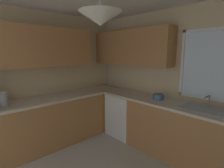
{
  "coord_description": "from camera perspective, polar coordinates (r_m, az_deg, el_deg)",
  "views": [
    {
      "loc": [
        1.4,
        -1.15,
        1.7
      ],
      "look_at": [
        -0.61,
        0.73,
        1.2
      ],
      "focal_mm": 27.44,
      "sensor_mm": 36.0,
      "label": 1
    }
  ],
  "objects": [
    {
      "name": "room_shell",
      "position": [
        2.4,
        -0.94,
        10.26
      ],
      "size": [
        3.86,
        3.56,
        2.52
      ],
      "color": "beige",
      "rests_on": "ground_plane"
    },
    {
      "name": "counter_run_left",
      "position": [
        3.42,
        -20.71,
        -11.77
      ],
      "size": [
        0.65,
        3.17,
        0.9
      ],
      "color": "#AD7542",
      "rests_on": "ground_plane"
    },
    {
      "name": "counter_run_back",
      "position": [
        3.09,
        20.66,
        -14.18
      ],
      "size": [
        2.95,
        0.65,
        0.9
      ],
      "color": "#AD7542",
      "rests_on": "ground_plane"
    },
    {
      "name": "dishwasher",
      "position": [
        3.65,
        4.39,
        -10.06
      ],
      "size": [
        0.6,
        0.6,
        0.86
      ],
      "primitive_type": "cube",
      "color": "white",
      "rests_on": "ground_plane"
    },
    {
      "name": "kettle",
      "position": [
        3.07,
        -32.67,
        -4.27
      ],
      "size": [
        0.15,
        0.15,
        0.22
      ],
      "primitive_type": "cylinder",
      "color": "#B7B7BC",
      "rests_on": "counter_run_left"
    },
    {
      "name": "sink_assembly",
      "position": [
        2.81,
        28.37,
        -7.25
      ],
      "size": [
        0.61,
        0.4,
        0.19
      ],
      "color": "#9EA0A5",
      "rests_on": "counter_run_back"
    },
    {
      "name": "bowl",
      "position": [
        3.09,
        15.18,
        -4.14
      ],
      "size": [
        0.19,
        0.19,
        0.09
      ],
      "primitive_type": "cylinder",
      "color": "#4C7099",
      "rests_on": "counter_run_back"
    }
  ]
}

